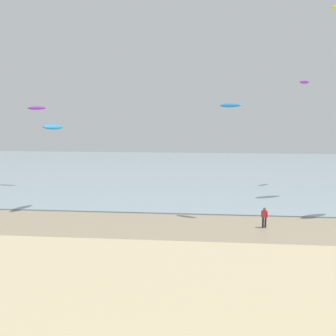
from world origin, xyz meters
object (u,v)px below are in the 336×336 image
Objects in this scene: kite_aloft_4 at (230,105)px; kite_aloft_3 at (53,127)px; kite_aloft_2 at (304,82)px; kite_aloft_5 at (37,108)px; person_by_waterline at (264,217)px.

kite_aloft_3 is at bearing 22.33° from kite_aloft_4.
kite_aloft_2 is 34.23m from kite_aloft_3.
person_by_waterline is at bearing 152.56° from kite_aloft_5.
person_by_waterline is 0.74× the size of kite_aloft_2.
kite_aloft_3 is 15.93m from kite_aloft_5.
kite_aloft_4 is (-2.78, 4.53, 9.42)m from person_by_waterline.
kite_aloft_5 is (-7.71, 13.76, 2.29)m from kite_aloft_3.
kite_aloft_5 reaches higher than person_by_waterline.
person_by_waterline is at bearing -89.37° from kite_aloft_3.
kite_aloft_5 reaches higher than kite_aloft_4.
kite_aloft_3 is 17.83m from kite_aloft_4.
kite_aloft_2 is 0.78× the size of kite_aloft_3.
kite_aloft_5 reaches higher than kite_aloft_3.
kite_aloft_3 reaches higher than person_by_waterline.
kite_aloft_2 is 22.43m from kite_aloft_4.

